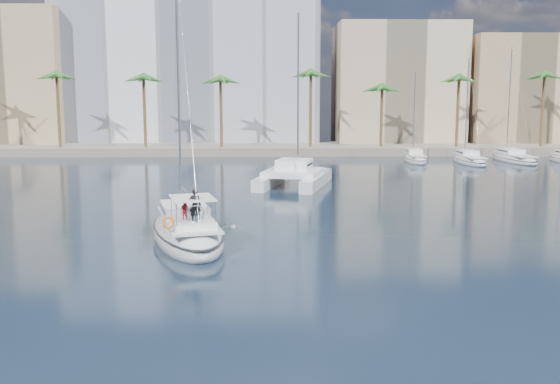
{
  "coord_description": "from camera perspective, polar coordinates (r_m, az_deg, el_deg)",
  "views": [
    {
      "loc": [
        0.71,
        -33.57,
        8.27
      ],
      "look_at": [
        1.43,
        1.5,
        2.95
      ],
      "focal_mm": 40.0,
      "sensor_mm": 36.0,
      "label": 1
    }
  ],
  "objects": [
    {
      "name": "building_beige",
      "position": [
        105.75,
        10.58,
        9.41
      ],
      "size": [
        20.0,
        14.0,
        20.0
      ],
      "primitive_type": "cube",
      "color": "#CAB791",
      "rests_on": "ground"
    },
    {
      "name": "palm_centre",
      "position": [
        90.59,
        -1.65,
        9.89
      ],
      "size": [
        3.6,
        3.6,
        12.3
      ],
      "color": "brown",
      "rests_on": "ground"
    },
    {
      "name": "building_tan_left",
      "position": [
        111.13,
        -24.11,
        9.29
      ],
      "size": [
        22.0,
        14.0,
        22.0
      ],
      "primitive_type": "cube",
      "color": "tan",
      "rests_on": "ground"
    },
    {
      "name": "catamaran",
      "position": [
        59.13,
        1.29,
        1.67
      ],
      "size": [
        8.08,
        12.04,
        16.19
      ],
      "rotation": [
        0.0,
        0.0,
        -0.25
      ],
      "color": "silver",
      "rests_on": "ground"
    },
    {
      "name": "seagull",
      "position": [
        35.45,
        -4.3,
        -3.21
      ],
      "size": [
        1.24,
        0.53,
        0.23
      ],
      "color": "silver",
      "rests_on": "ground"
    },
    {
      "name": "quay",
      "position": [
        94.88,
        -1.61,
        3.98
      ],
      "size": [
        120.0,
        14.0,
        1.2
      ],
      "primitive_type": "cube",
      "color": "gray",
      "rests_on": "ground"
    },
    {
      "name": "ground",
      "position": [
        34.58,
        -2.33,
        -5.22
      ],
      "size": [
        160.0,
        160.0,
        0.0
      ],
      "primitive_type": "plane",
      "color": "black",
      "rests_on": "ground"
    },
    {
      "name": "palm_right",
      "position": [
        96.51,
        19.26,
        9.34
      ],
      "size": [
        3.6,
        3.6,
        12.3
      ],
      "color": "brown",
      "rests_on": "ground"
    },
    {
      "name": "main_sloop",
      "position": [
        36.99,
        -8.5,
        -3.54
      ],
      "size": [
        6.74,
        12.59,
        17.84
      ],
      "rotation": [
        0.0,
        0.0,
        0.26
      ],
      "color": "silver",
      "rests_on": "ground"
    },
    {
      "name": "moored_yacht_b",
      "position": [
        83.1,
        16.92,
        2.54
      ],
      "size": [
        3.32,
        10.83,
        13.72
      ],
      "primitive_type": null,
      "rotation": [
        0.0,
        0.0,
        -0.02
      ],
      "color": "silver",
      "rests_on": "ground"
    },
    {
      "name": "moored_yacht_a",
      "position": [
        83.25,
        12.24,
        2.72
      ],
      "size": [
        3.37,
        9.52,
        11.9
      ],
      "primitive_type": null,
      "rotation": [
        0.0,
        0.0,
        -0.07
      ],
      "color": "silver",
      "rests_on": "ground"
    },
    {
      "name": "building_modern",
      "position": [
        107.47,
        -8.14,
        11.59
      ],
      "size": [
        42.0,
        16.0,
        28.0
      ],
      "primitive_type": "cube",
      "color": "white",
      "rests_on": "ground"
    },
    {
      "name": "building_tan_right",
      "position": [
        109.64,
        21.18,
        8.43
      ],
      "size": [
        18.0,
        12.0,
        18.0
      ],
      "primitive_type": "cube",
      "color": "tan",
      "rests_on": "ground"
    },
    {
      "name": "palm_left",
      "position": [
        97.01,
        -22.45,
        9.17
      ],
      "size": [
        3.6,
        3.6,
        12.3
      ],
      "color": "brown",
      "rests_on": "ground"
    },
    {
      "name": "moored_yacht_c",
      "position": [
        87.19,
        20.59,
        2.63
      ],
      "size": [
        3.98,
        12.33,
        15.54
      ],
      "primitive_type": null,
      "rotation": [
        0.0,
        0.0,
        0.03
      ],
      "color": "silver",
      "rests_on": "ground"
    }
  ]
}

